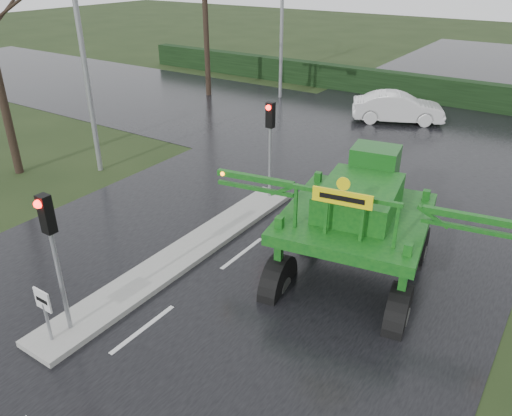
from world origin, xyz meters
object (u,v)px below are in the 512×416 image
Objects in this scene: traffic_signal_mid at (270,130)px; white_sedan at (396,122)px; traffic_signal_near at (51,236)px; street_light_left_near at (82,13)px; keep_left_sign at (44,307)px; crop_sprayer at (283,214)px.

traffic_signal_mid is 11.85m from white_sedan.
white_sedan is at bearing 88.53° from traffic_signal_near.
white_sedan is at bearing 87.45° from traffic_signal_mid.
street_light_left_near is at bearing 125.82° from white_sedan.
keep_left_sign is 1.61m from traffic_signal_near.
traffic_signal_near is 10.40m from street_light_left_near.
keep_left_sign is at bearing -90.00° from traffic_signal_mid.
traffic_signal_near is at bearing 90.00° from keep_left_sign.
traffic_signal_mid is at bearing 12.21° from street_light_left_near.
crop_sprayer is at bearing 56.03° from traffic_signal_near.
street_light_left_near is 10.94m from crop_sprayer.
crop_sprayer is (9.87, -2.59, -3.94)m from street_light_left_near.
crop_sprayer reaches higher than traffic_signal_near.
traffic_signal_near is 5.35m from crop_sprayer.
crop_sprayer is (2.98, -4.08, -0.54)m from traffic_signal_mid.
traffic_signal_near reaches higher than keep_left_sign.
traffic_signal_mid reaches higher than keep_left_sign.
street_light_left_near is at bearing 132.59° from keep_left_sign.
white_sedan is (7.41, 13.04, -5.99)m from street_light_left_near.
keep_left_sign is at bearing -47.41° from street_light_left_near.
traffic_signal_near is at bearing -90.00° from traffic_signal_mid.
traffic_signal_mid is at bearing 90.00° from keep_left_sign.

